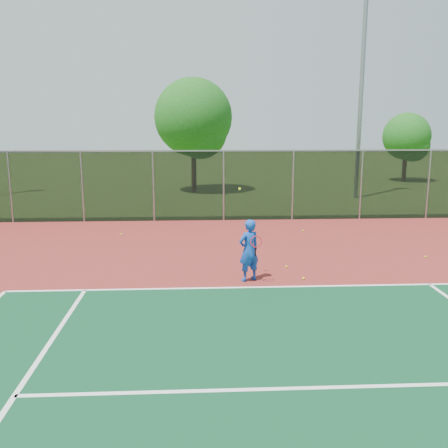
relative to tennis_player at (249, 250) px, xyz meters
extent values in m
plane|color=#345718|center=(2.75, -3.60, -0.87)|extent=(120.00, 120.00, 0.00)
cube|color=maroon|center=(2.75, -1.60, -0.86)|extent=(30.00, 20.00, 0.02)
cube|color=white|center=(4.75, -0.60, -0.84)|extent=(22.00, 0.10, 0.00)
cube|color=black|center=(2.75, 8.40, 0.65)|extent=(30.00, 0.04, 3.00)
cube|color=gray|center=(2.75, 8.40, 2.15)|extent=(30.00, 0.06, 0.06)
imported|color=#1244B0|center=(0.00, 0.00, 0.00)|extent=(0.73, 0.65, 1.69)
cylinder|color=black|center=(0.15, -0.25, 0.02)|extent=(0.03, 0.15, 0.27)
torus|color=#A51414|center=(0.15, -0.35, 0.32)|extent=(0.30, 0.13, 0.29)
sphere|color=#D8EE1B|center=(-0.25, 0.10, 1.64)|extent=(0.07, 0.07, 0.07)
sphere|color=#D8EE1B|center=(5.82, 1.99, -0.81)|extent=(0.07, 0.07, 0.07)
sphere|color=#D8EE1B|center=(2.73, 5.96, -0.81)|extent=(0.07, 0.07, 0.07)
sphere|color=#D8EE1B|center=(1.50, 0.00, -0.81)|extent=(0.07, 0.07, 0.07)
sphere|color=#D8EE1B|center=(-4.27, 5.69, -0.81)|extent=(0.07, 0.07, 0.07)
sphere|color=#D8EE1B|center=(1.23, 1.12, -0.81)|extent=(0.07, 0.07, 0.07)
cylinder|color=gray|center=(7.48, 14.45, 5.24)|extent=(0.24, 0.24, 12.21)
cylinder|color=#352013|center=(-1.60, 17.37, 0.43)|extent=(0.30, 0.30, 2.60)
sphere|color=#155015|center=(-1.60, 17.37, 3.61)|extent=(4.62, 4.62, 4.62)
sphere|color=#155015|center=(-1.20, 17.07, 2.74)|extent=(3.18, 3.18, 3.18)
cylinder|color=#352013|center=(13.29, 21.89, 0.06)|extent=(0.30, 0.30, 1.85)
sphere|color=#155015|center=(13.29, 21.89, 2.32)|extent=(3.29, 3.29, 3.29)
sphere|color=#155015|center=(13.69, 21.59, 1.70)|extent=(2.26, 2.26, 2.26)
camera|label=1|loc=(-1.33, -12.87, 3.40)|focal=40.00mm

